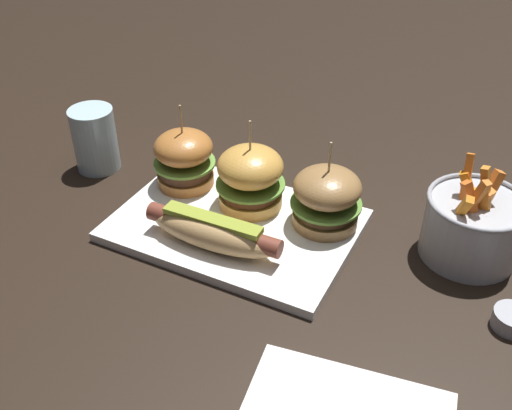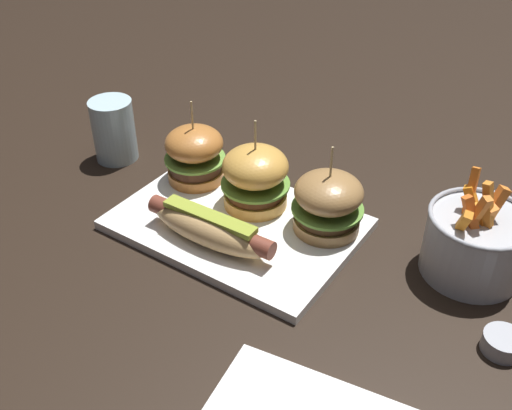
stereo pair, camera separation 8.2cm
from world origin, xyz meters
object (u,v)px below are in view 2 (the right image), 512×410
slider_right (328,202)px  sauce_ramekin (503,343)px  platter_main (237,224)px  fries_bucket (475,242)px  slider_center (255,177)px  hot_dog (207,227)px  water_glass (114,130)px  slider_left (195,154)px

slider_right → sauce_ramekin: slider_right is taller
platter_main → fries_bucket: bearing=17.1°
slider_center → sauce_ramekin: slider_center is taller
hot_dog → slider_center: (0.00, 0.11, 0.02)m
slider_center → fries_bucket: (0.31, 0.05, -0.01)m
hot_dog → slider_right: bearing=44.0°
hot_dog → fries_bucket: (0.31, 0.16, 0.01)m
platter_main → hot_dog: size_ratio=1.72×
slider_right → fries_bucket: same height
platter_main → slider_right: bearing=25.6°
platter_main → hot_dog: bearing=-94.6°
slider_right → slider_center: bearing=-176.7°
platter_main → sauce_ramekin: size_ratio=7.13×
platter_main → slider_right: (0.12, 0.06, 0.05)m
platter_main → fries_bucket: fries_bucket is taller
hot_dog → slider_right: slider_right is taller
platter_main → hot_dog: 0.07m
slider_center → water_glass: size_ratio=1.31×
slider_right → hot_dog: bearing=-136.0°
hot_dog → slider_center: 0.11m
hot_dog → water_glass: 0.30m
slider_right → water_glass: 0.40m
water_glass → hot_dog: bearing=-21.2°
platter_main → slider_right: 0.14m
platter_main → slider_left: slider_left is taller
hot_dog → sauce_ramekin: size_ratio=4.15×
slider_center → sauce_ramekin: size_ratio=2.92×
hot_dog → sauce_ramekin: (0.39, 0.04, -0.03)m
slider_right → sauce_ramekin: 0.28m
hot_dog → water_glass: size_ratio=1.87×
hot_dog → slider_center: slider_center is taller
fries_bucket → water_glass: bearing=-175.5°
sauce_ramekin → slider_left: bearing=171.8°
fries_bucket → sauce_ramekin: fries_bucket is taller
hot_dog → slider_left: 0.16m
slider_center → sauce_ramekin: bearing=-9.9°
platter_main → slider_right: slider_right is taller
hot_dog → fries_bucket: size_ratio=1.35×
slider_left → sauce_ramekin: (0.50, -0.07, -0.05)m
water_glass → slider_left: bearing=2.0°
hot_dog → slider_right: size_ratio=1.50×
water_glass → platter_main: bearing=-9.5°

